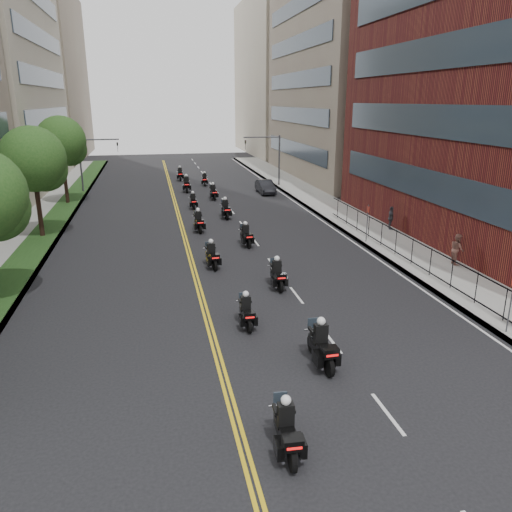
{
  "coord_description": "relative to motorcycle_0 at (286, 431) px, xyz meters",
  "views": [
    {
      "loc": [
        -3.5,
        -12.1,
        9.25
      ],
      "look_at": [
        1.69,
        12.57,
        1.35
      ],
      "focal_mm": 35.0,
      "sensor_mm": 36.0,
      "label": 1
    }
  ],
  "objects": [
    {
      "name": "ground",
      "position": [
        0.33,
        1.04,
        -0.67
      ],
      "size": [
        160.0,
        160.0,
        0.0
      ],
      "primitive_type": "plane",
      "color": "black",
      "rests_on": "ground"
    },
    {
      "name": "sidewalk_right",
      "position": [
        12.33,
        26.04,
        -0.59
      ],
      "size": [
        4.0,
        90.0,
        0.15
      ],
      "primitive_type": "cube",
      "color": "gray",
      "rests_on": "ground"
    },
    {
      "name": "sidewalk_left",
      "position": [
        -11.67,
        26.04,
        -0.59
      ],
      "size": [
        4.0,
        90.0,
        0.15
      ],
      "primitive_type": "cube",
      "color": "gray",
      "rests_on": "ground"
    },
    {
      "name": "grass_strip",
      "position": [
        -10.87,
        26.04,
        -0.5
      ],
      "size": [
        2.0,
        90.0,
        0.04
      ],
      "primitive_type": "cube",
      "color": "#1C3B15",
      "rests_on": "sidewalk_left"
    },
    {
      "name": "building_right_tan",
      "position": [
        21.81,
        49.04,
        14.33
      ],
      "size": [
        15.11,
        28.0,
        30.0
      ],
      "color": "gray",
      "rests_on": "ground"
    },
    {
      "name": "building_right_far",
      "position": [
        21.83,
        79.04,
        12.33
      ],
      "size": [
        15.0,
        28.0,
        26.0
      ],
      "primitive_type": "cube",
      "color": "#AFA28D",
      "rests_on": "ground"
    },
    {
      "name": "building_left_far",
      "position": [
        -21.67,
        79.04,
        12.33
      ],
      "size": [
        16.0,
        28.0,
        26.0
      ],
      "primitive_type": "cube",
      "color": "gray",
      "rests_on": "ground"
    },
    {
      "name": "iron_fence",
      "position": [
        11.33,
        13.04,
        0.23
      ],
      "size": [
        0.05,
        28.0,
        1.5
      ],
      "color": "black",
      "rests_on": "sidewalk_right"
    },
    {
      "name": "street_trees",
      "position": [
        -10.72,
        19.65,
        4.46
      ],
      "size": [
        4.4,
        38.4,
        7.98
      ],
      "color": "#321D16",
      "rests_on": "ground"
    },
    {
      "name": "traffic_signal_right",
      "position": [
        9.87,
        43.04,
        3.03
      ],
      "size": [
        4.09,
        0.2,
        5.6
      ],
      "color": "#3F3F44",
      "rests_on": "ground"
    },
    {
      "name": "traffic_signal_left",
      "position": [
        -9.21,
        43.04,
        3.03
      ],
      "size": [
        4.09,
        0.2,
        5.6
      ],
      "color": "#3F3F44",
      "rests_on": "ground"
    },
    {
      "name": "motorcycle_0",
      "position": [
        0.0,
        0.0,
        0.0
      ],
      "size": [
        0.55,
        2.3,
        1.69
      ],
      "rotation": [
        0.0,
        0.0,
        -0.05
      ],
      "color": "black",
      "rests_on": "ground"
    },
    {
      "name": "motorcycle_1",
      "position": [
        2.49,
        4.31,
        0.06
      ],
      "size": [
        0.58,
        2.49,
        1.84
      ],
      "rotation": [
        0.0,
        0.0,
        0.03
      ],
      "color": "black",
      "rests_on": "ground"
    },
    {
      "name": "motorcycle_2",
      "position": [
        0.44,
        8.09,
        -0.05
      ],
      "size": [
        0.49,
        2.11,
        1.56
      ],
      "rotation": [
        0.0,
        0.0,
        -0.01
      ],
      "color": "black",
      "rests_on": "ground"
    },
    {
      "name": "motorcycle_3",
      "position": [
        2.85,
        12.28,
        -0.01
      ],
      "size": [
        0.52,
        2.26,
        1.67
      ],
      "rotation": [
        0.0,
        0.0,
        -0.01
      ],
      "color": "black",
      "rests_on": "ground"
    },
    {
      "name": "motorcycle_4",
      "position": [
        -0.03,
        16.24,
        -0.01
      ],
      "size": [
        0.64,
        2.24,
        1.66
      ],
      "rotation": [
        0.0,
        0.0,
        0.11
      ],
      "color": "black",
      "rests_on": "ground"
    },
    {
      "name": "motorcycle_5",
      "position": [
        2.72,
        20.23,
        -0.03
      ],
      "size": [
        0.58,
        2.21,
        1.63
      ],
      "rotation": [
        0.0,
        0.0,
        0.08
      ],
      "color": "black",
      "rests_on": "ground"
    },
    {
      "name": "motorcycle_6",
      "position": [
        0.03,
        24.65,
        0.02
      ],
      "size": [
        0.56,
        2.35,
        1.73
      ],
      "rotation": [
        0.0,
        0.0,
        0.05
      ],
      "color": "black",
      "rests_on": "ground"
    },
    {
      "name": "motorcycle_7",
      "position": [
        2.6,
        28.51,
        0.02
      ],
      "size": [
        0.54,
        2.36,
        1.74
      ],
      "rotation": [
        0.0,
        0.0,
        0.02
      ],
      "color": "black",
      "rests_on": "ground"
    },
    {
      "name": "motorcycle_8",
      "position": [
        0.34,
        32.84,
        -0.06
      ],
      "size": [
        0.48,
        2.1,
        1.55
      ],
      "rotation": [
        0.0,
        0.0,
        0.01
      ],
      "color": "black",
      "rests_on": "ground"
    },
    {
      "name": "motorcycle_9",
      "position": [
        2.63,
        36.73,
        -0.01
      ],
      "size": [
        0.54,
        2.26,
        1.67
      ],
      "rotation": [
        0.0,
        0.0,
        0.05
      ],
      "color": "black",
      "rests_on": "ground"
    },
    {
      "name": "motorcycle_10",
      "position": [
        0.41,
        41.47,
        0.06
      ],
      "size": [
        0.59,
        2.51,
        1.85
      ],
      "rotation": [
        0.0,
        0.0,
        -0.03
      ],
      "color": "black",
      "rests_on": "ground"
    },
    {
      "name": "motorcycle_11",
      "position": [
        2.72,
        45.17,
        -0.04
      ],
      "size": [
        0.61,
        2.15,
        1.59
      ],
      "rotation": [
        0.0,
        0.0,
        -0.11
      ],
      "color": "black",
      "rests_on": "ground"
    },
    {
      "name": "motorcycle_12",
      "position": [
        0.24,
        49.49,
        0.02
      ],
      "size": [
        0.55,
        2.36,
        1.74
      ],
      "rotation": [
        0.0,
        0.0,
        -0.03
      ],
      "color": "black",
      "rests_on": "ground"
    },
    {
      "name": "parked_sedan",
      "position": [
        8.33,
        38.95,
        0.01
      ],
      "size": [
        1.46,
        4.12,
        1.35
      ],
      "primitive_type": "imported",
      "rotation": [
        0.0,
        0.0,
        0.01
      ],
      "color": "black",
      "rests_on": "ground"
    },
    {
      "name": "pedestrian_b",
      "position": [
        13.83,
        13.46,
        0.38
      ],
      "size": [
        0.83,
        0.98,
        1.79
      ],
      "primitive_type": "imported",
      "rotation": [
        0.0,
        0.0,
        1.38
      ],
      "color": "brown",
      "rests_on": "sidewalk_right"
    },
    {
      "name": "pedestrian_c",
      "position": [
        13.83,
        21.78,
        0.33
      ],
      "size": [
        0.68,
        1.07,
        1.7
      ],
      "primitive_type": "imported",
      "rotation": [
        0.0,
        0.0,
        1.28
      ],
      "color": "#3E3E45",
      "rests_on": "sidewalk_right"
    }
  ]
}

